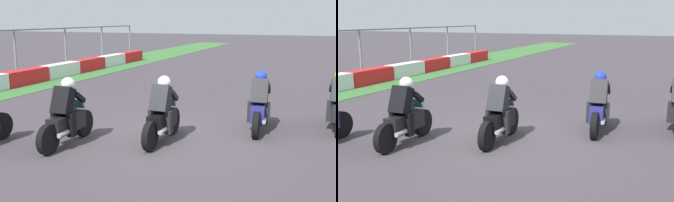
{
  "view_description": "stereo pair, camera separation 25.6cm",
  "coord_description": "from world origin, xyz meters",
  "views": [
    {
      "loc": [
        -8.33,
        -3.33,
        2.78
      ],
      "look_at": [
        -0.03,
        0.01,
        0.9
      ],
      "focal_mm": 42.25,
      "sensor_mm": 36.0,
      "label": 1
    },
    {
      "loc": [
        -8.23,
        -3.57,
        2.78
      ],
      "look_at": [
        -0.03,
        0.01,
        0.9
      ],
      "focal_mm": 42.25,
      "sensor_mm": 36.0,
      "label": 2
    }
  ],
  "objects": [
    {
      "name": "rider_lane_c",
      "position": [
        -0.3,
        0.04,
        0.62
      ],
      "size": [
        2.04,
        0.54,
        1.51
      ],
      "rotation": [
        0.0,
        0.0,
        0.02
      ],
      "color": "black",
      "rests_on": "ground_plane"
    },
    {
      "name": "ground_plane",
      "position": [
        0.0,
        0.0,
        0.0
      ],
      "size": [
        120.0,
        120.0,
        0.0
      ],
      "primitive_type": "plane",
      "color": "#40383F"
    },
    {
      "name": "rider_lane_d",
      "position": [
        -1.3,
        1.92,
        0.62
      ],
      "size": [
        2.04,
        0.55,
        1.51
      ],
      "rotation": [
        0.0,
        0.0,
        0.05
      ],
      "color": "black",
      "rests_on": "ground_plane"
    },
    {
      "name": "rider_lane_b",
      "position": [
        1.43,
        -1.86,
        0.62
      ],
      "size": [
        2.04,
        0.55,
        1.51
      ],
      "rotation": [
        0.0,
        0.0,
        0.07
      ],
      "color": "black",
      "rests_on": "ground_plane"
    }
  ]
}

